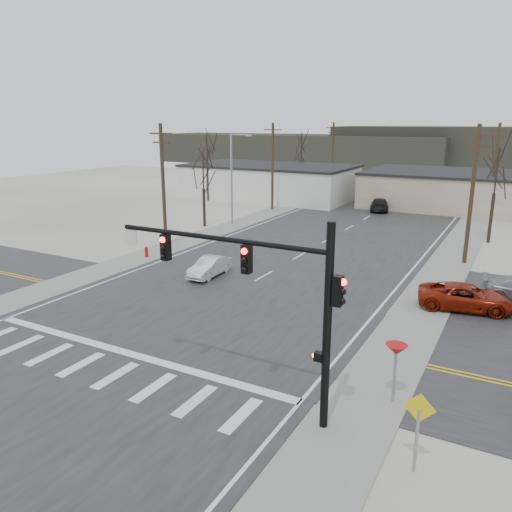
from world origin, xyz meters
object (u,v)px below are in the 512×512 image
at_px(traffic_signal_mast, 275,290).
at_px(sedan_crossing, 209,267).
at_px(fire_hydrant, 146,252).
at_px(car_far_a, 380,204).
at_px(car_far_b, 368,183).
at_px(car_parked_red, 466,297).

height_order(traffic_signal_mast, sedan_crossing, traffic_signal_mast).
xyz_separation_m(traffic_signal_mast, fire_hydrant, (-18.09, 14.20, -4.22)).
bearing_deg(car_far_a, car_far_b, -83.49).
relative_size(sedan_crossing, car_far_b, 0.86).
bearing_deg(sedan_crossing, traffic_signal_mast, -50.22).
bearing_deg(sedan_crossing, car_far_b, 92.60).
height_order(fire_hydrant, car_far_b, car_far_b).
distance_m(traffic_signal_mast, car_far_a, 44.16).
xyz_separation_m(traffic_signal_mast, sedan_crossing, (-11.13, 12.49, -3.99)).
relative_size(fire_hydrant, car_far_b, 0.19).
xyz_separation_m(fire_hydrant, car_far_b, (3.01, 48.55, 0.36)).
xyz_separation_m(fire_hydrant, sedan_crossing, (6.97, -1.71, 0.23)).
height_order(sedan_crossing, car_parked_red, car_parked_red).
distance_m(traffic_signal_mast, car_far_b, 64.65).
relative_size(sedan_crossing, car_parked_red, 0.76).
xyz_separation_m(sedan_crossing, car_far_a, (3.21, 30.78, 0.10)).
height_order(traffic_signal_mast, fire_hydrant, traffic_signal_mast).
distance_m(sedan_crossing, car_far_a, 30.95).
xyz_separation_m(sedan_crossing, car_far_b, (-3.96, 50.26, 0.13)).
bearing_deg(fire_hydrant, car_far_b, 86.45).
xyz_separation_m(fire_hydrant, car_parked_red, (22.89, -0.03, 0.29)).
bearing_deg(car_parked_red, car_far_b, 11.59).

